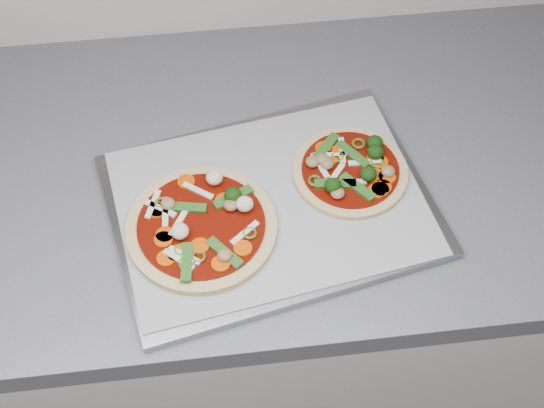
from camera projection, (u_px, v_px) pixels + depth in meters
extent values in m
cube|color=silver|center=(469.00, 291.00, 1.52)|extent=(3.60, 0.60, 0.86)
cube|color=slate|center=(531.00, 146.00, 1.16)|extent=(3.60, 0.60, 0.04)
cube|color=gray|center=(270.00, 206.00, 1.06)|extent=(0.49, 0.41, 0.01)
cube|color=#9A9A9F|center=(270.00, 202.00, 1.05)|extent=(0.46, 0.37, 0.00)
cylinder|color=tan|center=(202.00, 228.00, 1.02)|extent=(0.22, 0.22, 0.01)
cylinder|color=#650B05|center=(201.00, 225.00, 1.01)|extent=(0.18, 0.18, 0.00)
cube|color=silver|center=(153.00, 204.00, 1.03)|extent=(0.02, 0.05, 0.00)
cube|color=silver|center=(161.00, 209.00, 1.03)|extent=(0.04, 0.03, 0.00)
cube|color=#305A1E|center=(233.00, 197.00, 1.04)|extent=(0.06, 0.04, 0.00)
cube|color=#305A1E|center=(187.00, 262.00, 0.98)|extent=(0.02, 0.06, 0.00)
cube|color=silver|center=(179.00, 222.00, 1.01)|extent=(0.03, 0.05, 0.00)
cube|color=#305A1E|center=(185.00, 207.00, 1.03)|extent=(0.06, 0.02, 0.00)
torus|color=#394E10|center=(198.00, 256.00, 0.98)|extent=(0.03, 0.03, 0.00)
cube|color=#305A1E|center=(224.00, 252.00, 0.98)|extent=(0.05, 0.05, 0.00)
cylinder|color=#D33600|center=(163.00, 240.00, 1.00)|extent=(0.04, 0.04, 0.00)
torus|color=#394E10|center=(185.00, 263.00, 0.97)|extent=(0.03, 0.03, 0.00)
cube|color=silver|center=(179.00, 259.00, 0.98)|extent=(0.04, 0.04, 0.00)
ellipsoid|color=beige|center=(214.00, 177.00, 1.05)|extent=(0.03, 0.03, 0.02)
cylinder|color=#D33600|center=(224.00, 200.00, 1.03)|extent=(0.03, 0.03, 0.00)
cylinder|color=#D33600|center=(221.00, 264.00, 0.97)|extent=(0.04, 0.04, 0.00)
ellipsoid|color=#896848|center=(168.00, 204.00, 1.03)|extent=(0.02, 0.02, 0.01)
cube|color=silver|center=(198.00, 191.00, 1.04)|extent=(0.04, 0.04, 0.00)
torus|color=#394E10|center=(181.00, 250.00, 0.99)|extent=(0.03, 0.03, 0.00)
cylinder|color=#D33600|center=(186.00, 182.00, 1.05)|extent=(0.03, 0.03, 0.00)
cylinder|color=#D33600|center=(200.00, 246.00, 0.99)|extent=(0.03, 0.03, 0.00)
cube|color=silver|center=(165.00, 212.00, 1.02)|extent=(0.01, 0.05, 0.00)
cylinder|color=#D33600|center=(165.00, 235.00, 1.00)|extent=(0.03, 0.03, 0.00)
ellipsoid|color=#896848|center=(231.00, 205.00, 1.02)|extent=(0.02, 0.02, 0.01)
cylinder|color=#D33600|center=(176.00, 254.00, 0.98)|extent=(0.03, 0.03, 0.00)
ellipsoid|color=#14390B|center=(233.00, 195.00, 1.03)|extent=(0.02, 0.02, 0.02)
torus|color=#394E10|center=(188.00, 263.00, 0.97)|extent=(0.02, 0.02, 0.00)
cylinder|color=#D33600|center=(157.00, 211.00, 1.02)|extent=(0.04, 0.04, 0.00)
cube|color=silver|center=(184.00, 255.00, 0.98)|extent=(0.04, 0.03, 0.00)
ellipsoid|color=beige|center=(245.00, 204.00, 1.02)|extent=(0.03, 0.03, 0.02)
torus|color=#394E10|center=(250.00, 233.00, 1.00)|extent=(0.03, 0.03, 0.00)
torus|color=#394E10|center=(161.00, 203.00, 1.03)|extent=(0.03, 0.03, 0.00)
ellipsoid|color=beige|center=(180.00, 231.00, 0.99)|extent=(0.03, 0.03, 0.02)
cylinder|color=#D33600|center=(158.00, 210.00, 1.02)|extent=(0.04, 0.04, 0.00)
ellipsoid|color=#896848|center=(225.00, 255.00, 0.98)|extent=(0.03, 0.03, 0.01)
cube|color=silver|center=(245.00, 233.00, 1.00)|extent=(0.04, 0.04, 0.00)
cylinder|color=#D33600|center=(166.00, 258.00, 0.98)|extent=(0.03, 0.03, 0.00)
cylinder|color=#D33600|center=(243.00, 248.00, 0.99)|extent=(0.03, 0.03, 0.00)
cylinder|color=tan|center=(350.00, 172.00, 1.08)|extent=(0.19, 0.19, 0.01)
cylinder|color=#650B05|center=(350.00, 169.00, 1.07)|extent=(0.16, 0.16, 0.00)
cube|color=#305A1E|center=(326.00, 147.00, 1.09)|extent=(0.05, 0.05, 0.00)
cylinder|color=#D33600|center=(380.00, 189.00, 1.05)|extent=(0.03, 0.03, 0.00)
cylinder|color=#D33600|center=(330.00, 158.00, 1.08)|extent=(0.03, 0.03, 0.00)
ellipsoid|color=#896848|center=(323.00, 159.00, 1.07)|extent=(0.02, 0.02, 0.01)
cube|color=silver|center=(335.00, 176.00, 1.06)|extent=(0.04, 0.04, 0.00)
torus|color=#394E10|center=(338.00, 157.00, 1.08)|extent=(0.02, 0.02, 0.00)
cube|color=#305A1E|center=(353.00, 154.00, 1.09)|extent=(0.05, 0.06, 0.00)
cylinder|color=#D33600|center=(375.00, 159.00, 1.08)|extent=(0.03, 0.03, 0.00)
torus|color=#394E10|center=(358.00, 144.00, 1.10)|extent=(0.02, 0.02, 0.00)
cylinder|color=#D33600|center=(323.00, 149.00, 1.09)|extent=(0.03, 0.03, 0.00)
torus|color=#394E10|center=(349.00, 182.00, 1.06)|extent=(0.03, 0.03, 0.00)
cube|color=#305A1E|center=(357.00, 187.00, 1.05)|extent=(0.05, 0.05, 0.00)
ellipsoid|color=#14390B|center=(375.00, 143.00, 1.09)|extent=(0.03, 0.03, 0.02)
cylinder|color=#D33600|center=(383.00, 187.00, 1.05)|extent=(0.03, 0.03, 0.00)
cylinder|color=#D33600|center=(379.00, 162.00, 1.08)|extent=(0.03, 0.03, 0.00)
cylinder|color=#D33600|center=(339.00, 152.00, 1.09)|extent=(0.03, 0.03, 0.00)
cylinder|color=#D33600|center=(377.00, 191.00, 1.05)|extent=(0.03, 0.03, 0.00)
ellipsoid|color=#896848|center=(338.00, 193.00, 1.04)|extent=(0.03, 0.03, 0.01)
cylinder|color=#D33600|center=(387.00, 177.00, 1.06)|extent=(0.03, 0.03, 0.00)
torus|color=#394E10|center=(315.00, 181.00, 1.06)|extent=(0.03, 0.03, 0.00)
ellipsoid|color=#896848|center=(388.00, 171.00, 1.06)|extent=(0.02, 0.02, 0.01)
cube|color=#305A1E|center=(335.00, 184.00, 1.05)|extent=(0.06, 0.02, 0.00)
ellipsoid|color=#14390B|center=(369.00, 174.00, 1.05)|extent=(0.03, 0.03, 0.02)
ellipsoid|color=#896848|center=(327.00, 164.00, 1.07)|extent=(0.02, 0.02, 0.01)
cube|color=silver|center=(342.00, 151.00, 1.09)|extent=(0.01, 0.05, 0.00)
torus|color=#394E10|center=(377.00, 162.00, 1.08)|extent=(0.03, 0.03, 0.00)
cylinder|color=#D33600|center=(374.00, 175.00, 1.06)|extent=(0.04, 0.04, 0.00)
cube|color=silver|center=(329.00, 155.00, 1.08)|extent=(0.05, 0.01, 0.00)
cube|color=silver|center=(365.00, 162.00, 1.08)|extent=(0.05, 0.01, 0.00)
ellipsoid|color=#14390B|center=(376.00, 152.00, 1.08)|extent=(0.03, 0.03, 0.02)
cube|color=silver|center=(320.00, 166.00, 1.07)|extent=(0.02, 0.05, 0.00)
cube|color=silver|center=(349.00, 182.00, 1.06)|extent=(0.05, 0.01, 0.00)
ellipsoid|color=#896848|center=(313.00, 162.00, 1.07)|extent=(0.02, 0.02, 0.01)
ellipsoid|color=#14390B|center=(333.00, 185.00, 1.04)|extent=(0.03, 0.03, 0.02)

